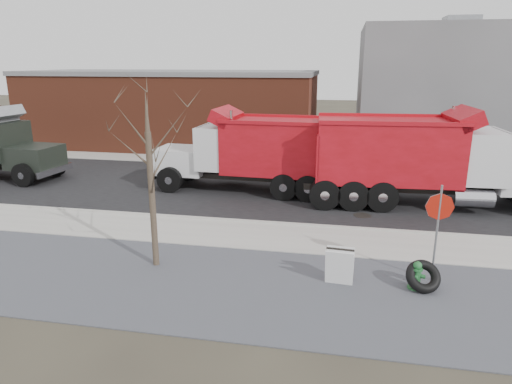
% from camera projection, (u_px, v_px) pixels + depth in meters
% --- Properties ---
extents(ground, '(120.00, 120.00, 0.00)m').
position_uv_depth(ground, '(275.00, 241.00, 15.51)').
color(ground, '#383328').
rests_on(ground, ground).
extents(gravel_verge, '(60.00, 5.00, 0.03)m').
position_uv_depth(gravel_verge, '(256.00, 289.00, 12.20)').
color(gravel_verge, slate).
rests_on(gravel_verge, ground).
extents(sidewalk, '(60.00, 2.50, 0.06)m').
position_uv_depth(sidewalk, '(276.00, 237.00, 15.74)').
color(sidewalk, '#9E9B93').
rests_on(sidewalk, ground).
extents(curb, '(60.00, 0.15, 0.11)m').
position_uv_depth(curb, '(281.00, 224.00, 16.96)').
color(curb, '#9E9B93').
rests_on(curb, ground).
extents(road, '(60.00, 9.40, 0.02)m').
position_uv_depth(road, '(295.00, 191.00, 21.46)').
color(road, black).
rests_on(road, ground).
extents(far_sidewalk, '(60.00, 2.00, 0.06)m').
position_uv_depth(far_sidewalk, '(305.00, 164.00, 26.83)').
color(far_sidewalk, '#9E9B93').
rests_on(far_sidewalk, ground).
extents(building_grey, '(12.00, 10.00, 8.00)m').
position_uv_depth(building_grey, '(453.00, 91.00, 29.77)').
color(building_grey, gray).
rests_on(building_grey, ground).
extents(building_brick, '(20.20, 8.20, 5.30)m').
position_uv_depth(building_brick, '(173.00, 108.00, 32.64)').
color(building_brick, brown).
rests_on(building_brick, ground).
extents(bare_tree, '(3.20, 3.20, 5.20)m').
position_uv_depth(bare_tree, '(149.00, 157.00, 12.73)').
color(bare_tree, '#382D23').
rests_on(bare_tree, ground).
extents(fire_hydrant, '(0.45, 0.45, 0.80)m').
position_uv_depth(fire_hydrant, '(416.00, 276.00, 12.11)').
color(fire_hydrant, '#266433').
rests_on(fire_hydrant, ground).
extents(truck_tire, '(1.07, 0.99, 0.84)m').
position_uv_depth(truck_tire, '(423.00, 276.00, 12.03)').
color(truck_tire, black).
rests_on(truck_tire, ground).
extents(stop_sign, '(0.75, 0.08, 2.75)m').
position_uv_depth(stop_sign, '(439.00, 217.00, 12.16)').
color(stop_sign, gray).
rests_on(stop_sign, ground).
extents(sandwich_board, '(0.78, 0.52, 1.04)m').
position_uv_depth(sandwich_board, '(339.00, 266.00, 12.31)').
color(sandwich_board, white).
rests_on(sandwich_board, ground).
extents(dump_truck_red_a, '(10.27, 3.34, 4.06)m').
position_uv_depth(dump_truck_red_a, '(421.00, 157.00, 18.85)').
color(dump_truck_red_a, black).
rests_on(dump_truck_red_a, ground).
extents(dump_truck_red_b, '(9.15, 2.97, 3.81)m').
position_uv_depth(dump_truck_red_b, '(258.00, 151.00, 20.87)').
color(dump_truck_red_b, black).
rests_on(dump_truck_red_b, ground).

